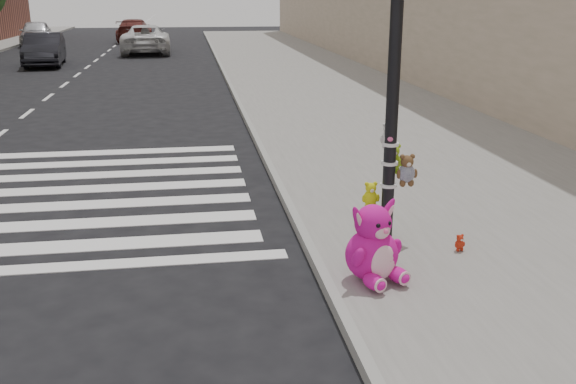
{
  "coord_description": "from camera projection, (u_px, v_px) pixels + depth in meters",
  "views": [
    {
      "loc": [
        0.08,
        -5.93,
        3.3
      ],
      "look_at": [
        1.32,
        2.14,
        0.75
      ],
      "focal_mm": 40.0,
      "sensor_mm": 36.0,
      "label": 1
    }
  ],
  "objects": [
    {
      "name": "pink_bunny",
      "position": [
        374.0,
        248.0,
        7.25
      ],
      "size": [
        0.8,
        0.86,
        0.96
      ],
      "rotation": [
        0.0,
        0.0,
        0.4
      ],
      "color": "#D51292",
      "rests_on": "sidewalk_near"
    },
    {
      "name": "signal_pole",
      "position": [
        393.0,
        117.0,
        8.13
      ],
      "size": [
        0.69,
        0.5,
        4.0
      ],
      "color": "black",
      "rests_on": "sidewalk_near"
    },
    {
      "name": "ground",
      "position": [
        192.0,
        329.0,
        6.57
      ],
      "size": [
        120.0,
        120.0,
        0.0
      ],
      "primitive_type": "plane",
      "color": "black",
      "rests_on": "ground"
    },
    {
      "name": "car_dark_far",
      "position": [
        44.0,
        49.0,
        29.8
      ],
      "size": [
        2.03,
        4.69,
        1.5
      ],
      "primitive_type": "imported",
      "rotation": [
        0.0,
        0.0,
        0.1
      ],
      "color": "black",
      "rests_on": "ground"
    },
    {
      "name": "curb_edge",
      "position": [
        250.0,
        126.0,
        16.21
      ],
      "size": [
        0.12,
        80.0,
        0.15
      ],
      "primitive_type": "cube",
      "color": "gray",
      "rests_on": "ground"
    },
    {
      "name": "sidewalk_near",
      "position": [
        381.0,
        122.0,
        16.71
      ],
      "size": [
        7.0,
        80.0,
        0.14
      ],
      "primitive_type": "cube",
      "color": "slate",
      "rests_on": "ground"
    },
    {
      "name": "car_maroon_near",
      "position": [
        134.0,
        30.0,
        44.53
      ],
      "size": [
        2.25,
        5.31,
        1.53
      ],
      "primitive_type": "imported",
      "rotation": [
        0.0,
        0.0,
        3.12
      ],
      "color": "#5C1F1A",
      "rests_on": "ground"
    },
    {
      "name": "car_white_near",
      "position": [
        146.0,
        39.0,
        35.81
      ],
      "size": [
        2.79,
        5.72,
        1.57
      ],
      "primitive_type": "imported",
      "rotation": [
        0.0,
        0.0,
        3.18
      ],
      "color": "silver",
      "rests_on": "ground"
    },
    {
      "name": "red_teddy",
      "position": [
        460.0,
        243.0,
        8.16
      ],
      "size": [
        0.17,
        0.14,
        0.22
      ],
      "primitive_type": null,
      "rotation": [
        0.0,
        0.0,
        0.21
      ],
      "color": "red",
      "rests_on": "sidewalk_near"
    },
    {
      "name": "car_silver_deep",
      "position": [
        36.0,
        33.0,
        41.1
      ],
      "size": [
        2.51,
        4.87,
        1.58
      ],
      "primitive_type": "imported",
      "rotation": [
        0.0,
        0.0,
        0.14
      ],
      "color": "#B5B6BB",
      "rests_on": "ground"
    }
  ]
}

